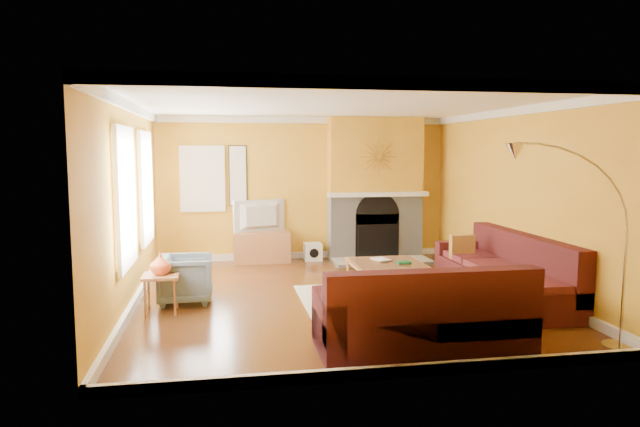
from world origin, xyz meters
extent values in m
cube|color=#5F3214|center=(0.00, 0.00, -0.01)|extent=(5.50, 6.00, 0.02)
cube|color=white|center=(0.00, 0.00, 2.71)|extent=(5.50, 6.00, 0.02)
cube|color=gold|center=(0.00, 3.01, 1.35)|extent=(5.50, 0.02, 2.70)
cube|color=gold|center=(0.00, -3.01, 1.35)|extent=(5.50, 0.02, 2.70)
cube|color=gold|center=(-2.76, 0.00, 1.35)|extent=(0.02, 6.00, 2.70)
cube|color=gold|center=(2.76, 0.00, 1.35)|extent=(0.02, 6.00, 2.70)
cube|color=white|center=(-2.72, 1.30, 1.50)|extent=(0.06, 1.22, 1.72)
cube|color=white|center=(-2.72, -0.60, 1.50)|extent=(0.06, 1.22, 1.72)
cube|color=white|center=(-1.90, 2.96, 1.55)|extent=(0.82, 0.06, 1.22)
cube|color=white|center=(-1.25, 2.97, 1.60)|extent=(0.34, 0.04, 1.14)
cube|color=white|center=(1.35, 2.56, 1.25)|extent=(1.92, 0.22, 0.08)
cube|color=#9B9993|center=(1.35, 2.25, 0.03)|extent=(1.80, 0.70, 0.06)
cube|color=beige|center=(0.70, -0.22, 0.01)|extent=(2.40, 1.80, 0.02)
cube|color=#A0643A|center=(-0.84, 2.70, 0.29)|extent=(1.04, 0.47, 0.57)
imported|color=black|center=(-0.84, 2.70, 0.86)|extent=(1.00, 0.47, 0.59)
cube|color=white|center=(0.13, 2.73, 0.16)|extent=(0.32, 0.32, 0.32)
imported|color=slate|center=(-2.06, 0.03, 0.33)|extent=(0.72, 0.70, 0.65)
imported|color=#DC5627|center=(-2.34, -0.43, 0.63)|extent=(0.26, 0.26, 0.28)
imported|color=white|center=(0.68, 0.35, 0.43)|extent=(0.28, 0.34, 0.03)
camera|label=1|loc=(-1.55, -7.79, 2.06)|focal=32.00mm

